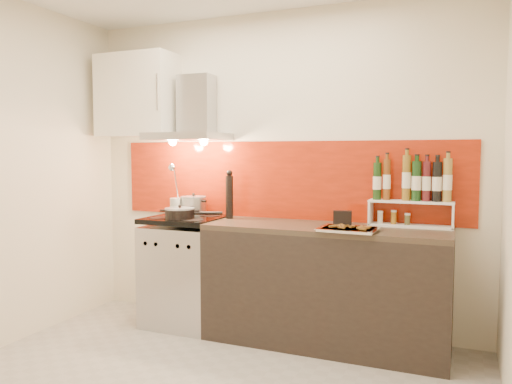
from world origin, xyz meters
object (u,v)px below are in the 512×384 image
at_px(range_stove, 186,272).
at_px(counter, 325,285).
at_px(saute_pan, 181,213).
at_px(baking_tray, 349,229).
at_px(stock_pot, 194,206).
at_px(pepper_mill, 229,195).

height_order(range_stove, counter, range_stove).
bearing_deg(saute_pan, counter, 5.42).
distance_m(counter, saute_pan, 1.29).
xyz_separation_m(counter, baking_tray, (0.21, -0.18, 0.47)).
relative_size(counter, baking_tray, 4.34).
distance_m(range_stove, stock_pot, 0.57).
bearing_deg(stock_pot, saute_pan, -85.09).
distance_m(range_stove, baking_tray, 1.50).
bearing_deg(saute_pan, pepper_mill, 34.71).
distance_m(counter, pepper_mill, 1.07).
distance_m(counter, stock_pot, 1.33).
relative_size(counter, stock_pot, 8.18).
bearing_deg(counter, baking_tray, -40.46).
height_order(counter, baking_tray, baking_tray).
height_order(saute_pan, pepper_mill, pepper_mill).
xyz_separation_m(stock_pot, saute_pan, (0.02, -0.25, -0.04)).
xyz_separation_m(stock_pot, baking_tray, (1.42, -0.32, -0.08)).
height_order(saute_pan, baking_tray, saute_pan).
height_order(range_stove, saute_pan, saute_pan).
relative_size(stock_pot, baking_tray, 0.53).
bearing_deg(pepper_mill, saute_pan, -145.29).
height_order(counter, saute_pan, saute_pan).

